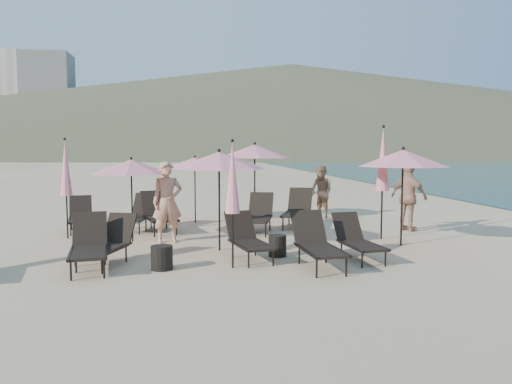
{
  "coord_description": "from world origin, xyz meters",
  "views": [
    {
      "loc": [
        -1.35,
        -9.28,
        2.21
      ],
      "look_at": [
        0.28,
        3.5,
        1.1
      ],
      "focal_mm": 35.0,
      "sensor_mm": 36.0,
      "label": 1
    }
  ],
  "objects": [
    {
      "name": "ground",
      "position": [
        0.0,
        0.0,
        0.0
      ],
      "size": [
        800.0,
        800.0,
        0.0
      ],
      "primitive_type": "plane",
      "color": "#D6BA8C",
      "rests_on": "ground"
    },
    {
      "name": "volcanic_headland",
      "position": [
        71.37,
        302.62,
        26.49
      ],
      "size": [
        690.0,
        690.0,
        55.0
      ],
      "color": "brown",
      "rests_on": "ground"
    },
    {
      "name": "hotel_skyline",
      "position": [
        -93.62,
        271.21,
        24.18
      ],
      "size": [
        109.0,
        82.0,
        55.0
      ],
      "color": "beige",
      "rests_on": "ground"
    },
    {
      "name": "lounger_1",
      "position": [
        -3.26,
        0.1,
        0.46
      ],
      "size": [
        0.91,
        1.79,
        0.98
      ],
      "rotation": [
        0.0,
        0.0,
        0.16
      ],
      "color": "black",
      "rests_on": "ground"
    },
    {
      "name": "lounger_2",
      "position": [
        -2.97,
        0.44,
        0.43
      ],
      "size": [
        1.05,
        1.7,
        0.91
      ],
      "rotation": [
        0.0,
        0.0,
        -0.31
      ],
      "color": "black",
      "rests_on": "ground"
    },
    {
      "name": "lounger_3",
      "position": [
        -0.26,
        0.55,
        0.42
      ],
      "size": [
        0.94,
        1.67,
        0.91
      ],
      "rotation": [
        0.0,
        0.0,
        0.23
      ],
      "color": "black",
      "rests_on": "ground"
    },
    {
      "name": "lounger_4",
      "position": [
        0.96,
        -0.26,
        0.46
      ],
      "size": [
        0.77,
        1.76,
        0.99
      ],
      "rotation": [
        0.0,
        0.0,
        0.07
      ],
      "color": "black",
      "rests_on": "ground"
    },
    {
      "name": "lounger_5",
      "position": [
        1.92,
        0.25,
        0.41
      ],
      "size": [
        0.75,
        1.58,
        0.88
      ],
      "rotation": [
        0.0,
        0.0,
        0.12
      ],
      "color": "black",
      "rests_on": "ground"
    },
    {
      "name": "lounger_6",
      "position": [
        -4.36,
        4.55,
        0.43
      ],
      "size": [
        0.92,
        1.68,
        0.91
      ],
      "rotation": [
        0.0,
        0.0,
        0.21
      ],
      "color": "black",
      "rests_on": "ground"
    },
    {
      "name": "lounger_7",
      "position": [
        -2.28,
        4.26,
        0.49
      ],
      "size": [
        1.16,
        1.93,
        1.04
      ],
      "rotation": [
        0.0,
        0.0,
        0.27
      ],
      "color": "black",
      "rests_on": "ground"
    },
    {
      "name": "lounger_8",
      "position": [
        -2.83,
        4.61,
        0.45
      ],
      "size": [
        0.97,
        1.77,
        0.96
      ],
      "rotation": [
        0.0,
        0.0,
        -0.21
      ],
      "color": "black",
      "rests_on": "ground"
    },
    {
      "name": "lounger_9",
      "position": [
        0.39,
        3.8,
        0.47
      ],
      "size": [
        1.08,
        1.86,
        1.01
      ],
      "rotation": [
        0.0,
        0.0,
        -0.25
      ],
      "color": "black",
      "rests_on": "ground"
    },
    {
      "name": "lounger_10",
      "position": [
        1.63,
        4.64,
        0.49
      ],
      "size": [
        1.27,
        1.97,
        1.06
      ],
      "rotation": [
        0.0,
        0.0,
        -0.34
      ],
      "color": "black",
      "rests_on": "ground"
    },
    {
      "name": "umbrella_open_0",
      "position": [
        -2.79,
        2.82,
        1.79
      ],
      "size": [
        1.88,
        1.88,
        2.03
      ],
      "color": "black",
      "rests_on": "ground"
    },
    {
      "name": "umbrella_open_1",
      "position": [
        -0.78,
        1.49,
        1.97
      ],
      "size": [
        2.07,
        2.07,
        2.22
      ],
      "color": "black",
      "rests_on": "ground"
    },
    {
      "name": "umbrella_open_2",
      "position": [
        3.39,
        1.53,
        2.0
      ],
      "size": [
        2.11,
        2.11,
        2.27
      ],
      "color": "black",
      "rests_on": "ground"
    },
    {
      "name": "umbrella_open_3",
      "position": [
        -1.28,
        5.73,
        1.79
      ],
      "size": [
        1.88,
        1.88,
        2.03
      ],
      "color": "black",
      "rests_on": "ground"
    },
    {
      "name": "umbrella_open_4",
      "position": [
        0.55,
        5.92,
        2.14
      ],
      "size": [
        2.25,
        2.25,
        2.43
      ],
      "color": "black",
      "rests_on": "ground"
    },
    {
      "name": "umbrella_closed_0",
      "position": [
        -0.62,
        -0.15,
        1.67
      ],
      "size": [
        0.28,
        0.28,
        2.4
      ],
      "color": "black",
      "rests_on": "ground"
    },
    {
      "name": "umbrella_closed_1",
      "position": [
        3.25,
        2.37,
        1.94
      ],
      "size": [
        0.33,
        0.33,
        2.79
      ],
      "color": "black",
      "rests_on": "ground"
    },
    {
      "name": "umbrella_closed_2",
      "position": [
        -4.44,
        3.43,
        1.73
      ],
      "size": [
        0.29,
        0.29,
        2.49
      ],
      "color": "black",
      "rests_on": "ground"
    },
    {
      "name": "side_table_0",
      "position": [
        -1.93,
        -0.13,
        0.22
      ],
      "size": [
        0.4,
        0.4,
        0.44
      ],
      "primitive_type": "cylinder",
      "color": "black",
      "rests_on": "ground"
    },
    {
      "name": "side_table_1",
      "position": [
        0.37,
        0.73,
        0.22
      ],
      "size": [
        0.38,
        0.38,
        0.44
      ],
      "primitive_type": "cylinder",
      "color": "black",
      "rests_on": "ground"
    },
    {
      "name": "beachgoer_a",
      "position": [
        -1.95,
        2.59,
        0.96
      ],
      "size": [
        0.77,
        0.58,
        1.92
      ],
      "primitive_type": "imported",
      "rotation": [
        0.0,
        0.0,
        0.18
      ],
      "color": "tan",
      "rests_on": "ground"
    },
    {
      "name": "beachgoer_b",
      "position": [
        2.76,
        6.32,
        0.84
      ],
      "size": [
        0.96,
        1.03,
        1.69
      ],
      "primitive_type": "imported",
      "rotation": [
        0.0,
        0.0,
        -1.06
      ],
      "color": "#99704E",
      "rests_on": "ground"
    },
    {
      "name": "beachgoer_c",
      "position": [
        4.42,
        3.44,
        0.92
      ],
      "size": [
        0.95,
        1.16,
        1.85
      ],
      "primitive_type": "imported",
      "rotation": [
        0.0,
        0.0,
        2.12
      ],
      "color": "tan",
      "rests_on": "ground"
    }
  ]
}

